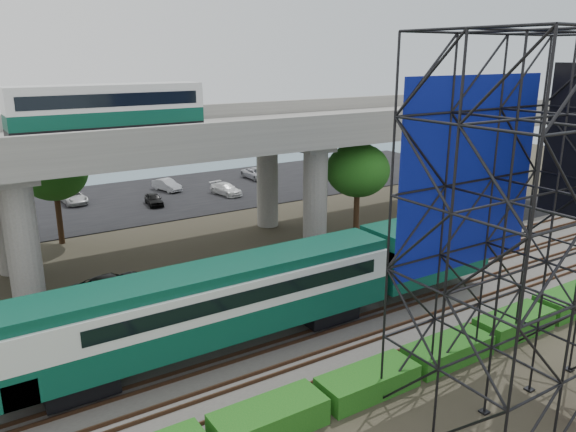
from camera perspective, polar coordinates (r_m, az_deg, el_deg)
ground at (r=28.32m, az=0.67°, el=-14.01°), size 140.00×140.00×0.00m
ballast_bed at (r=29.75m, az=-1.49°, el=-12.21°), size 90.00×12.00×0.20m
service_road at (r=36.61m, az=-8.43°, el=-6.83°), size 90.00×5.00×0.08m
parking_lot at (r=57.86m, az=-18.11°, el=1.14°), size 90.00×18.00×0.08m
harbor_water at (r=78.92m, az=-22.27°, el=4.56°), size 140.00×40.00×0.03m
rail_tracks at (r=29.66m, az=-1.49°, el=-11.90°), size 90.00×9.52×0.16m
commuter_train at (r=28.05m, az=-3.40°, el=-7.74°), size 29.30×3.06×4.30m
overpass at (r=39.23m, az=-12.63°, el=6.94°), size 80.00×12.00×12.40m
scaffold_tower at (r=23.78m, az=23.20°, el=-1.70°), size 9.36×6.36×15.00m
hedge_strip at (r=25.63m, az=8.14°, el=-16.26°), size 34.60×1.80×1.20m
trees at (r=38.65m, az=-18.59°, el=2.35°), size 40.94×16.94×7.69m
suv at (r=35.42m, az=-17.35°, el=-6.88°), size 5.63×3.25×1.48m
parked_cars at (r=57.69m, az=-17.13°, el=1.86°), size 37.22×9.56×1.29m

